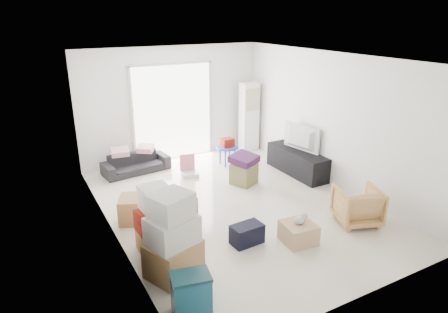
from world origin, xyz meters
name	(u,v)px	position (x,y,z in m)	size (l,w,h in m)	color
room_shell	(236,136)	(0.00, 0.00, 1.35)	(4.98, 6.48, 3.18)	silver
sliding_door	(173,109)	(0.00, 2.98, 1.24)	(2.10, 0.04, 2.33)	white
ac_tower	(249,117)	(1.95, 2.65, 0.88)	(0.45, 0.30, 1.75)	white
tv_console	(297,162)	(2.00, 0.70, 0.27)	(0.49, 1.63, 0.54)	black
television	(298,148)	(2.00, 0.70, 0.61)	(0.97, 0.56, 0.13)	black
sofa	(136,160)	(-1.13, 2.50, 0.29)	(1.48, 0.43, 0.58)	black
pillow_left	(120,147)	(-1.45, 2.54, 0.64)	(0.38, 0.30, 0.12)	#E2A5B0
pillow_right	(145,143)	(-0.89, 2.51, 0.65)	(0.38, 0.31, 0.13)	#E2A5B0
armchair	(358,204)	(1.49, -1.57, 0.35)	(0.69, 0.65, 0.71)	tan
storage_bins	(191,294)	(-1.90, -2.23, 0.27)	(0.52, 0.41, 0.54)	navy
box_stack_a	(173,240)	(-1.80, -1.43, 0.55)	(0.83, 0.77, 1.22)	#AD7A4E
box_stack_b	(157,224)	(-1.80, -0.78, 0.47)	(0.60, 0.53, 1.07)	#AD7A4E
box_stack_c	(138,209)	(-1.77, 0.29, 0.22)	(0.76, 0.71, 0.44)	#AD7A4E
loose_box	(183,208)	(-1.03, 0.06, 0.16)	(0.39, 0.39, 0.32)	#AD7A4E
duffel_bag	(247,234)	(-0.50, -1.23, 0.16)	(0.49, 0.30, 0.32)	black
ottoman	(244,174)	(0.66, 0.77, 0.22)	(0.45, 0.45, 0.45)	olive
blanket	(244,161)	(0.66, 0.77, 0.52)	(0.49, 0.49, 0.14)	#471C46
kids_table	(227,146)	(0.92, 1.94, 0.46)	(0.52, 0.52, 0.65)	blue
toy_walker	(189,170)	(-0.17, 1.74, 0.13)	(0.41, 0.38, 0.47)	silver
wood_crate	(298,233)	(0.22, -1.59, 0.16)	(0.48, 0.48, 0.32)	tan
plush_bunny	(301,219)	(0.26, -1.58, 0.39)	(0.28, 0.16, 0.14)	#B2ADA8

